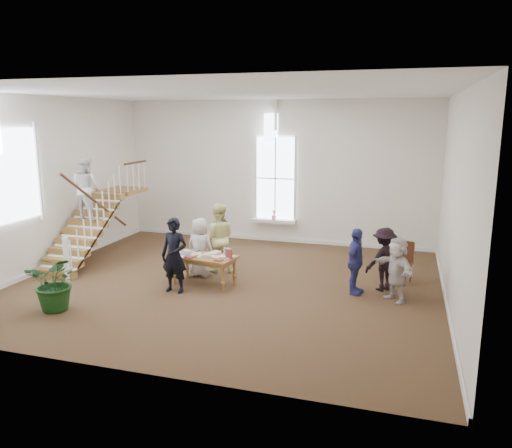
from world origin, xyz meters
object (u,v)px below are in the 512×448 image
(woman_cluster_c, at_px, (397,269))
(person_yellow, at_px, (218,238))
(woman_cluster_a, at_px, (356,261))
(library_table, at_px, (204,259))
(police_officer, at_px, (174,255))
(side_chair, at_px, (403,259))
(floor_plant, at_px, (56,282))
(elderly_woman, at_px, (200,247))
(woman_cluster_b, at_px, (384,259))

(woman_cluster_c, bearing_deg, person_yellow, -137.69)
(woman_cluster_a, relative_size, woman_cluster_c, 1.06)
(library_table, distance_m, police_officer, 0.82)
(police_officer, height_order, side_chair, police_officer)
(library_table, bearing_deg, floor_plant, -125.25)
(side_chair, bearing_deg, floor_plant, -127.58)
(elderly_woman, height_order, woman_cluster_c, elderly_woman)
(woman_cluster_a, bearing_deg, elderly_woman, 98.08)
(person_yellow, bearing_deg, elderly_woman, 42.09)
(elderly_woman, bearing_deg, person_yellow, -114.45)
(police_officer, bearing_deg, library_table, 57.89)
(library_table, height_order, woman_cluster_c, woman_cluster_c)
(side_chair, bearing_deg, elderly_woman, -146.21)
(police_officer, xyz_separation_m, elderly_woman, (0.10, 1.25, -0.12))
(police_officer, height_order, elderly_woman, police_officer)
(woman_cluster_b, bearing_deg, elderly_woman, -40.12)
(elderly_woman, bearing_deg, woman_cluster_b, -170.22)
(person_yellow, bearing_deg, woman_cluster_b, 159.71)
(elderly_woman, bearing_deg, library_table, 126.38)
(library_table, bearing_deg, woman_cluster_c, 11.24)
(woman_cluster_b, bearing_deg, woman_cluster_a, -6.51)
(elderly_woman, relative_size, woman_cluster_a, 0.98)
(elderly_woman, distance_m, woman_cluster_c, 4.79)
(person_yellow, bearing_deg, woman_cluster_a, 152.07)
(woman_cluster_b, xyz_separation_m, floor_plant, (-6.43, -3.25, -0.14))
(elderly_woman, distance_m, woman_cluster_a, 3.88)
(police_officer, bearing_deg, elderly_woman, 87.96)
(woman_cluster_c, relative_size, side_chair, 1.42)
(police_officer, height_order, person_yellow, person_yellow)
(library_table, bearing_deg, police_officer, -116.11)
(woman_cluster_c, height_order, floor_plant, woman_cluster_c)
(library_table, distance_m, elderly_woman, 0.70)
(library_table, height_order, side_chair, side_chair)
(library_table, xyz_separation_m, police_officer, (-0.45, -0.65, 0.22))
(woman_cluster_a, distance_m, side_chair, 1.60)
(person_yellow, bearing_deg, library_table, 75.48)
(woman_cluster_c, bearing_deg, woman_cluster_b, 168.38)
(library_table, distance_m, side_chair, 4.84)
(elderly_woman, height_order, floor_plant, elderly_woman)
(elderly_woman, bearing_deg, side_chair, -161.76)
(elderly_woman, xyz_separation_m, woman_cluster_c, (4.78, -0.39, -0.03))
(woman_cluster_c, xyz_separation_m, side_chair, (0.13, 1.41, -0.15))
(floor_plant, bearing_deg, woman_cluster_c, 21.15)
(person_yellow, bearing_deg, police_officer, 60.18)
(person_yellow, distance_m, side_chair, 4.65)
(library_table, xyz_separation_m, woman_cluster_b, (4.13, 0.86, 0.10))
(library_table, relative_size, woman_cluster_c, 1.14)
(police_officer, xyz_separation_m, floor_plant, (-1.85, -1.75, -0.26))
(police_officer, height_order, woman_cluster_b, police_officer)
(person_yellow, xyz_separation_m, woman_cluster_a, (3.58, -0.69, -0.14))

